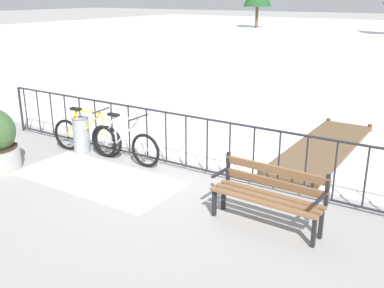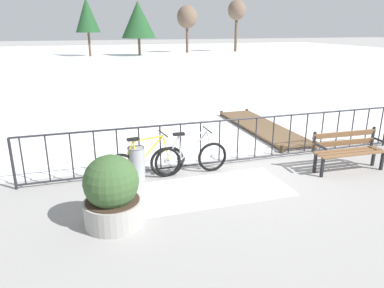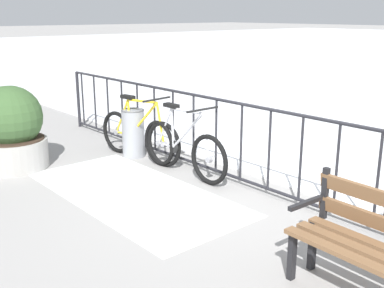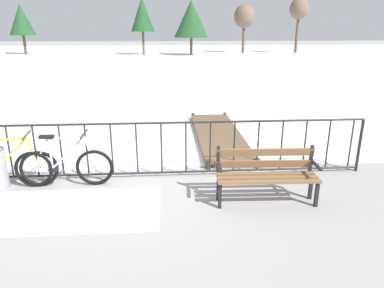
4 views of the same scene
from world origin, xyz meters
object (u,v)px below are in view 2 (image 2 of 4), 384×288
(park_bench, at_px, (348,148))
(planter_with_shrub, at_px, (112,193))
(trash_bin, at_px, (137,164))
(bicycle_second, at_px, (145,163))
(bicycle_near_railing, at_px, (189,158))

(park_bench, relative_size, planter_with_shrub, 1.38)
(trash_bin, bearing_deg, park_bench, -9.79)
(bicycle_second, relative_size, park_bench, 1.05)
(bicycle_second, bearing_deg, park_bench, -9.96)
(bicycle_second, xyz_separation_m, park_bench, (4.35, -0.76, 0.14))
(park_bench, bearing_deg, trash_bin, 170.21)
(bicycle_second, relative_size, trash_bin, 2.33)
(planter_with_shrub, height_order, trash_bin, planter_with_shrub)
(park_bench, height_order, trash_bin, park_bench)
(park_bench, relative_size, trash_bin, 2.21)
(bicycle_near_railing, height_order, trash_bin, bicycle_near_railing)
(bicycle_near_railing, xyz_separation_m, planter_with_shrub, (-1.78, -1.62, 0.18))
(trash_bin, bearing_deg, planter_with_shrub, -112.02)
(bicycle_second, distance_m, park_bench, 4.42)
(bicycle_second, height_order, planter_with_shrub, planter_with_shrub)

